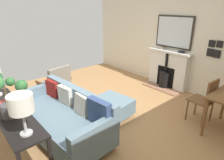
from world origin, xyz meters
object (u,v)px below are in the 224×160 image
Objects in this scene: sofa at (64,117)px; potted_plant at (3,90)px; fireplace at (167,71)px; dining_chair_near_fireplace at (206,98)px; ottoman at (114,105)px; console_table at (11,116)px; mantel_bowl_far at (181,52)px; mantel_bowl_near at (162,48)px; armchair_accent at (56,81)px; book_stack at (5,104)px; table_lamp_far_end at (21,105)px.

potted_plant is (0.84, 0.18, 0.81)m from sofa.
dining_chair_near_fireplace is at bearing 56.55° from fireplace.
ottoman is 0.43× the size of console_table.
mantel_bowl_far is 3.99m from potted_plant.
armchair_accent is (2.58, -1.10, -0.60)m from mantel_bowl_near.
console_table is at bearing -0.19° from sofa.
potted_plant is (3.98, 0.26, 0.71)m from fireplace.
mantel_bowl_far is at bearing 173.35° from book_stack.
sofa is 2.58m from dining_chair_near_fireplace.
sofa is at bearing 164.87° from book_stack.
ottoman is 2.68× the size of book_stack.
mantel_bowl_far is 0.08× the size of sofa.
mantel_bowl_far is 3.97m from book_stack.
armchair_accent is at bearing -131.13° from potted_plant.
fireplace is 3.14m from sofa.
book_stack is at bearing 1.79° from mantel_bowl_near.
console_table is at bearing 46.64° from armchair_accent.
mantel_bowl_near reaches higher than sofa.
sofa reaches higher than armchair_accent.
fireplace is at bearing 87.29° from mantel_bowl_near.
table_lamp_far_end is 0.55× the size of dining_chair_near_fireplace.
mantel_bowl_far reaches higher than armchair_accent.
potted_plant is at bearing 48.87° from armchair_accent.
console_table is at bearing 1.16° from fireplace.
sofa is at bearing 1.49° from fireplace.
potted_plant is at bearing -83.03° from table_lamp_far_end.
table_lamp_far_end reaches higher than mantel_bowl_near.
mantel_bowl_near is at bearing -90.00° from mantel_bowl_far.
sofa is 1.05m from ottoman.
mantel_bowl_near is at bearing 156.92° from armchair_accent.
dining_chair_near_fireplace reaches higher than book_stack.
console_table is 0.52m from potted_plant.
ottoman is 1.74m from dining_chair_near_fireplace.
mantel_bowl_near is at bearing -178.21° from book_stack.
book_stack is 3.37m from dining_chair_near_fireplace.
table_lamp_far_end is at bearing 17.27° from ottoman.
mantel_bowl_near is at bearing -92.71° from fireplace.
potted_plant reaches higher than mantel_bowl_near.
book_stack reaches higher than console_table.
fireplace is 3.93m from console_table.
potted_plant is at bearing 3.79° from fireplace.
potted_plant is at bearing -22.12° from dining_chair_near_fireplace.
ottoman is at bearing 174.60° from sofa.
mantel_bowl_far is 1.61m from dining_chair_near_fireplace.
sofa reaches higher than console_table.
table_lamp_far_end reaches higher than book_stack.
ottoman is at bearing 4.90° from fireplace.
mantel_bowl_near is at bearing -165.71° from table_lamp_far_end.
table_lamp_far_end is at bearing 57.20° from armchair_accent.
potted_plant is (0.06, -0.48, 0.03)m from table_lamp_far_end.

